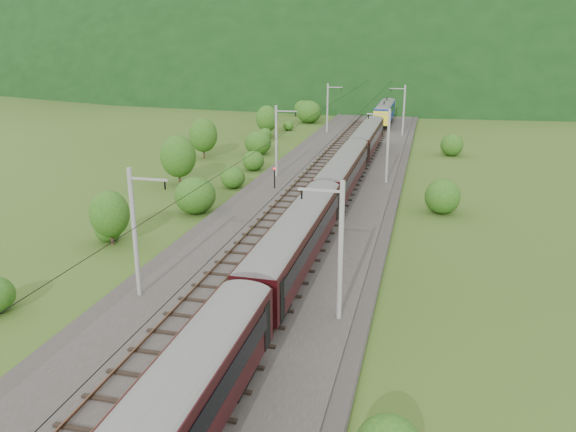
# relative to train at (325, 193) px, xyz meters

# --- Properties ---
(ground) EXTENTS (600.00, 600.00, 0.00)m
(ground) POSITION_rel_train_xyz_m (-2.40, -15.83, -3.20)
(ground) COLOR #2F4B17
(ground) RESTS_ON ground
(railbed) EXTENTS (14.00, 220.00, 0.30)m
(railbed) POSITION_rel_train_xyz_m (-2.40, -5.83, -3.05)
(railbed) COLOR #38332D
(railbed) RESTS_ON ground
(track_left) EXTENTS (2.40, 220.00, 0.27)m
(track_left) POSITION_rel_train_xyz_m (-4.80, -5.83, -2.83)
(track_left) COLOR brown
(track_left) RESTS_ON railbed
(track_right) EXTENTS (2.40, 220.00, 0.27)m
(track_right) POSITION_rel_train_xyz_m (0.00, -5.83, -2.83)
(track_right) COLOR brown
(track_right) RESTS_ON railbed
(catenary_left) EXTENTS (2.54, 192.28, 8.00)m
(catenary_left) POSITION_rel_train_xyz_m (-8.52, 16.17, 1.30)
(catenary_left) COLOR gray
(catenary_left) RESTS_ON railbed
(catenary_right) EXTENTS (2.54, 192.28, 8.00)m
(catenary_right) POSITION_rel_train_xyz_m (3.72, 16.17, 1.30)
(catenary_right) COLOR gray
(catenary_right) RESTS_ON railbed
(overhead_wires) EXTENTS (4.83, 198.00, 0.03)m
(overhead_wires) POSITION_rel_train_xyz_m (-2.40, -5.83, 3.90)
(overhead_wires) COLOR black
(overhead_wires) RESTS_ON ground
(mountain_main) EXTENTS (504.00, 360.00, 244.00)m
(mountain_main) POSITION_rel_train_xyz_m (-2.40, 244.17, -3.20)
(mountain_main) COLOR black
(mountain_main) RESTS_ON ground
(mountain_ridge) EXTENTS (336.00, 280.00, 132.00)m
(mountain_ridge) POSITION_rel_train_xyz_m (-122.40, 284.17, -3.20)
(mountain_ridge) COLOR black
(mountain_ridge) RESTS_ON ground
(train) EXTENTS (2.66, 127.49, 4.60)m
(train) POSITION_rel_train_xyz_m (0.00, 0.00, 0.00)
(train) COLOR black
(train) RESTS_ON ground
(hazard_post_near) EXTENTS (0.14, 0.14, 1.33)m
(hazard_post_near) POSITION_rel_train_xyz_m (-2.42, 46.37, -2.24)
(hazard_post_near) COLOR red
(hazard_post_near) RESTS_ON railbed
(hazard_post_far) EXTENTS (0.14, 0.14, 1.31)m
(hazard_post_far) POSITION_rel_train_xyz_m (-1.75, 27.24, -2.25)
(hazard_post_far) COLOR red
(hazard_post_far) RESTS_ON railbed
(signal) EXTENTS (0.25, 0.25, 2.22)m
(signal) POSITION_rel_train_xyz_m (-7.37, 10.90, -1.60)
(signal) COLOR black
(signal) RESTS_ON railbed
(vegetation_left) EXTENTS (12.44, 145.65, 5.52)m
(vegetation_left) POSITION_rel_train_xyz_m (-16.42, 5.89, -1.01)
(vegetation_left) COLOR #1D4C14
(vegetation_left) RESTS_ON ground
(vegetation_right) EXTENTS (7.07, 94.86, 2.98)m
(vegetation_right) POSITION_rel_train_xyz_m (8.91, -11.59, -1.80)
(vegetation_right) COLOR #1D4C14
(vegetation_right) RESTS_ON ground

